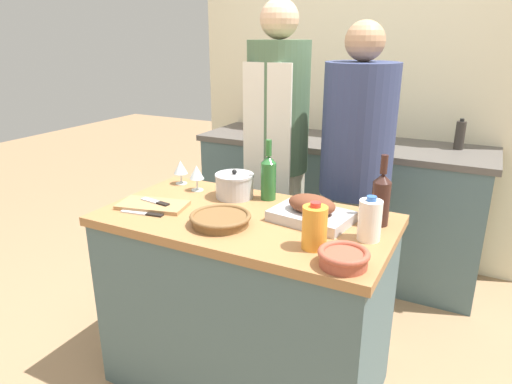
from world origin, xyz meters
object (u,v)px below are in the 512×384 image
(cutting_board, at_px, (153,205))
(knife_chef, at_px, (144,213))
(wicker_basket, at_px, (220,219))
(stand_mixer, at_px, (261,112))
(juice_jug, at_px, (315,227))
(wine_glass_right, at_px, (181,168))
(milk_jug, at_px, (370,220))
(condiment_bottle_short, at_px, (377,133))
(wine_bottle_dark, at_px, (268,176))
(roasting_pan, at_px, (311,211))
(condiment_bottle_tall, at_px, (460,135))
(wine_bottle_green, at_px, (381,198))
(person_cook_guest, at_px, (355,171))
(knife_paring, at_px, (156,202))
(wine_glass_left, at_px, (197,173))
(mixing_bowl, at_px, (344,257))
(stock_pot, at_px, (235,186))
(person_cook_aproned, at_px, (277,147))

(cutting_board, xyz_separation_m, knife_chef, (0.02, -0.09, -0.01))
(wicker_basket, distance_m, stand_mixer, 1.74)
(juice_jug, distance_m, wine_glass_right, 0.99)
(milk_jug, distance_m, condiment_bottle_short, 1.45)
(wine_bottle_dark, height_order, condiment_bottle_short, wine_bottle_dark)
(roasting_pan, bearing_deg, condiment_bottle_tall, 71.97)
(milk_jug, bearing_deg, wine_bottle_green, 89.60)
(wicker_basket, bearing_deg, person_cook_guest, 67.94)
(roasting_pan, distance_m, cutting_board, 0.73)
(wine_bottle_green, bearing_deg, knife_paring, -165.13)
(wine_bottle_green, relative_size, wine_glass_left, 2.26)
(wine_glass_left, bearing_deg, mixing_bowl, -26.11)
(condiment_bottle_tall, relative_size, person_cook_guest, 0.12)
(wine_bottle_green, distance_m, stand_mixer, 1.79)
(milk_jug, relative_size, wine_glass_right, 1.40)
(roasting_pan, height_order, cutting_board, roasting_pan)
(stock_pot, bearing_deg, wine_bottle_green, -1.67)
(wicker_basket, xyz_separation_m, wine_bottle_green, (0.59, 0.31, 0.09))
(wicker_basket, xyz_separation_m, mixing_bowl, (0.56, -0.12, 0.01))
(wine_bottle_green, height_order, knife_paring, wine_bottle_green)
(condiment_bottle_tall, xyz_separation_m, condiment_bottle_short, (-0.50, -0.07, -0.02))
(milk_jug, distance_m, knife_paring, 0.97)
(stock_pot, height_order, juice_jug, juice_jug)
(wine_bottle_green, bearing_deg, cutting_board, -164.42)
(stand_mixer, bearing_deg, knife_paring, -81.05)
(cutting_board, height_order, knife_paring, knife_paring)
(wine_glass_right, distance_m, stand_mixer, 1.25)
(wine_glass_left, height_order, condiment_bottle_tall, condiment_bottle_tall)
(person_cook_guest, bearing_deg, person_cook_aproned, -165.59)
(wine_bottle_green, xyz_separation_m, condiment_bottle_short, (-0.31, 1.25, 0.01))
(roasting_pan, bearing_deg, wine_glass_right, 167.90)
(wine_glass_right, bearing_deg, person_cook_guest, 29.11)
(mixing_bowl, height_order, knife_paring, mixing_bowl)
(wine_bottle_green, height_order, person_cook_guest, person_cook_guest)
(condiment_bottle_short, bearing_deg, mixing_bowl, -80.34)
(wine_glass_left, xyz_separation_m, knife_chef, (-0.03, -0.38, -0.09))
(juice_jug, height_order, wine_glass_left, juice_jug)
(wine_glass_right, bearing_deg, wine_glass_left, -21.12)
(wine_bottle_green, xyz_separation_m, wine_glass_left, (-0.92, 0.02, -0.02))
(milk_jug, height_order, stand_mixer, stand_mixer)
(wine_glass_left, bearing_deg, person_cook_aproned, 69.97)
(stand_mixer, bearing_deg, milk_jug, -50.72)
(wicker_basket, xyz_separation_m, wine_bottle_dark, (0.04, 0.38, 0.09))
(wicker_basket, height_order, wine_glass_left, wine_glass_left)
(roasting_pan, height_order, person_cook_guest, person_cook_guest)
(milk_jug, height_order, wine_glass_right, milk_jug)
(mixing_bowl, bearing_deg, person_cook_aproned, 125.58)
(stand_mixer, xyz_separation_m, person_cook_aproned, (0.48, -0.75, -0.06))
(wine_bottle_dark, relative_size, person_cook_aproned, 0.16)
(stock_pot, bearing_deg, mixing_bowl, -32.98)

